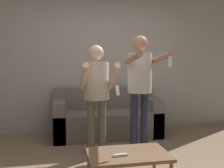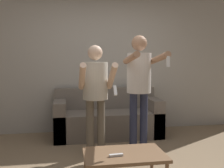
{
  "view_description": "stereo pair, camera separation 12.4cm",
  "coord_description": "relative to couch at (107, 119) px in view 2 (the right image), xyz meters",
  "views": [
    {
      "loc": [
        -0.71,
        -2.9,
        1.35
      ],
      "look_at": [
        0.1,
        1.12,
        0.97
      ],
      "focal_mm": 42.0,
      "sensor_mm": 36.0,
      "label": 1
    },
    {
      "loc": [
        -0.59,
        -2.93,
        1.35
      ],
      "look_at": [
        0.1,
        1.12,
        0.97
      ],
      "focal_mm": 42.0,
      "sensor_mm": 36.0,
      "label": 2
    }
  ],
  "objects": [
    {
      "name": "wall_back",
      "position": [
        -0.1,
        0.42,
        1.05
      ],
      "size": [
        6.4,
        0.06,
        2.7
      ],
      "color": "#B7B2A8",
      "rests_on": "ground_plane"
    },
    {
      "name": "couch",
      "position": [
        0.0,
        0.0,
        0.0
      ],
      "size": [
        1.85,
        0.77,
        0.83
      ],
      "color": "slate",
      "rests_on": "ground_plane"
    },
    {
      "name": "person_standing_left",
      "position": [
        -0.31,
        -0.95,
        0.67
      ],
      "size": [
        0.47,
        0.69,
        1.55
      ],
      "color": "#6B6051",
      "rests_on": "ground_plane"
    },
    {
      "name": "person_standing_right",
      "position": [
        0.31,
        -0.96,
        0.78
      ],
      "size": [
        0.46,
        0.8,
        1.69
      ],
      "color": "#282D47",
      "rests_on": "ground_plane"
    },
    {
      "name": "coffee_table",
      "position": [
        -0.11,
        -1.86,
        0.02
      ],
      "size": [
        0.87,
        0.56,
        0.35
      ],
      "color": "#846042",
      "rests_on": "ground_plane"
    },
    {
      "name": "remote_on_table",
      "position": [
        -0.21,
        -1.93,
        0.07
      ],
      "size": [
        0.15,
        0.05,
        0.02
      ],
      "color": "white",
      "rests_on": "coffee_table"
    }
  ]
}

